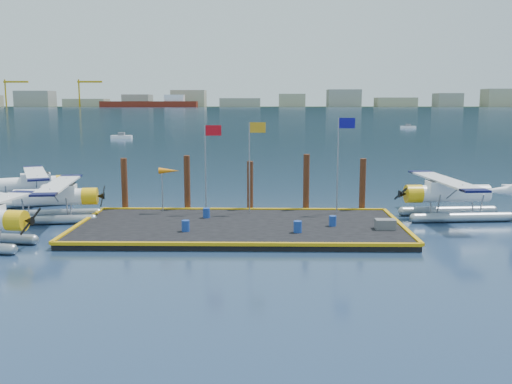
# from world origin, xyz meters

# --- Properties ---
(ground) EXTENTS (4000.00, 4000.00, 0.00)m
(ground) POSITION_xyz_m (0.00, 0.00, 0.00)
(ground) COLOR #172446
(ground) RESTS_ON ground
(dock) EXTENTS (20.00, 10.00, 0.40)m
(dock) POSITION_xyz_m (0.00, 0.00, 0.20)
(dock) COLOR black
(dock) RESTS_ON ground
(dock_bumpers) EXTENTS (20.25, 10.25, 0.18)m
(dock_bumpers) POSITION_xyz_m (0.00, 0.00, 0.49)
(dock_bumpers) COLOR #CF980C
(dock_bumpers) RESTS_ON dock
(far_backdrop) EXTENTS (3050.00, 2050.00, 810.00)m
(far_backdrop) POSITION_xyz_m (239.91, 1737.52, 9.45)
(far_backdrop) COLOR black
(far_backdrop) RESTS_ON ground
(seaplane_b) EXTENTS (8.72, 9.59, 3.39)m
(seaplane_b) POSITION_xyz_m (-12.66, 2.71, 1.48)
(seaplane_b) COLOR #98A0A6
(seaplane_b) RESTS_ON ground
(seaplane_c) EXTENTS (8.81, 9.23, 3.39)m
(seaplane_c) POSITION_xyz_m (-16.71, 8.83, 1.48)
(seaplane_c) COLOR #98A0A6
(seaplane_c) RESTS_ON ground
(seaplane_d) EXTENTS (9.30, 10.25, 3.63)m
(seaplane_d) POSITION_xyz_m (14.25, 3.93, 1.58)
(seaplane_d) COLOR #98A0A6
(seaplane_d) RESTS_ON ground
(drum_0) EXTENTS (0.46, 0.46, 0.64)m
(drum_0) POSITION_xyz_m (-2.29, 2.01, 0.72)
(drum_0) COLOR navy
(drum_0) RESTS_ON dock
(drum_1) EXTENTS (0.48, 0.48, 0.68)m
(drum_1) POSITION_xyz_m (3.48, -2.19, 0.74)
(drum_1) COLOR navy
(drum_1) RESTS_ON dock
(drum_2) EXTENTS (0.45, 0.45, 0.63)m
(drum_2) POSITION_xyz_m (5.73, -0.38, 0.72)
(drum_2) COLOR navy
(drum_2) RESTS_ON dock
(drum_3) EXTENTS (0.47, 0.47, 0.66)m
(drum_3) POSITION_xyz_m (-3.11, -1.99, 0.73)
(drum_3) COLOR navy
(drum_3) RESTS_ON dock
(crate) EXTENTS (1.19, 0.80, 0.60)m
(crate) POSITION_xyz_m (8.80, -1.19, 0.70)
(crate) COLOR #5B5C61
(crate) RESTS_ON dock
(flagpole_red) EXTENTS (1.14, 0.08, 6.00)m
(flagpole_red) POSITION_xyz_m (-2.29, 3.80, 4.40)
(flagpole_red) COLOR gray
(flagpole_red) RESTS_ON dock
(flagpole_yellow) EXTENTS (1.14, 0.08, 6.20)m
(flagpole_yellow) POSITION_xyz_m (0.70, 3.80, 4.51)
(flagpole_yellow) COLOR gray
(flagpole_yellow) RESTS_ON dock
(flagpole_blue) EXTENTS (1.14, 0.08, 6.50)m
(flagpole_blue) POSITION_xyz_m (6.70, 3.80, 4.69)
(flagpole_blue) COLOR gray
(flagpole_blue) RESTS_ON dock
(windsock) EXTENTS (1.40, 0.44, 3.12)m
(windsock) POSITION_xyz_m (-5.03, 3.80, 3.23)
(windsock) COLOR gray
(windsock) RESTS_ON dock
(piling_0) EXTENTS (0.44, 0.44, 4.00)m
(piling_0) POSITION_xyz_m (-8.50, 5.40, 2.00)
(piling_0) COLOR #3F1F12
(piling_0) RESTS_ON ground
(piling_1) EXTENTS (0.44, 0.44, 4.20)m
(piling_1) POSITION_xyz_m (-4.00, 5.40, 2.10)
(piling_1) COLOR #3F1F12
(piling_1) RESTS_ON ground
(piling_2) EXTENTS (0.44, 0.44, 3.80)m
(piling_2) POSITION_xyz_m (0.50, 5.40, 1.90)
(piling_2) COLOR #3F1F12
(piling_2) RESTS_ON ground
(piling_3) EXTENTS (0.44, 0.44, 4.30)m
(piling_3) POSITION_xyz_m (4.50, 5.40, 2.15)
(piling_3) COLOR #3F1F12
(piling_3) RESTS_ON ground
(piling_4) EXTENTS (0.44, 0.44, 4.00)m
(piling_4) POSITION_xyz_m (8.50, 5.40, 2.00)
(piling_4) COLOR #3F1F12
(piling_4) RESTS_ON ground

